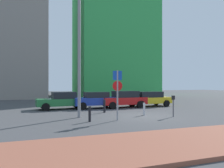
% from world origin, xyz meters
% --- Properties ---
extents(ground_plane, '(120.00, 120.00, 0.00)m').
position_xyz_m(ground_plane, '(0.00, 0.00, 0.00)').
color(ground_plane, '#424244').
extents(sidewalk_brick, '(40.00, 3.62, 0.14)m').
position_xyz_m(sidewalk_brick, '(0.00, -6.62, 0.07)').
color(sidewalk_brick, '#93513D').
rests_on(sidewalk_brick, ground).
extents(parked_car_green, '(4.43, 2.19, 1.51)m').
position_xyz_m(parked_car_green, '(-4.69, 6.13, 0.77)').
color(parked_car_green, '#237238').
rests_on(parked_car_green, ground).
extents(parked_car_blue, '(3.96, 1.95, 1.48)m').
position_xyz_m(parked_car_blue, '(-1.76, 5.85, 0.78)').
color(parked_car_blue, '#1E389E').
rests_on(parked_car_blue, ground).
extents(parked_car_red, '(4.37, 2.10, 1.56)m').
position_xyz_m(parked_car_red, '(0.91, 5.56, 0.80)').
color(parked_car_red, red).
rests_on(parked_car_red, ground).
extents(parked_car_yellow, '(4.37, 2.16, 1.46)m').
position_xyz_m(parked_car_yellow, '(3.64, 5.79, 0.77)').
color(parked_car_yellow, gold).
rests_on(parked_car_yellow, ground).
extents(parking_sign_post, '(0.60, 0.10, 3.00)m').
position_xyz_m(parking_sign_post, '(-2.25, -1.05, 1.89)').
color(parking_sign_post, gray).
rests_on(parking_sign_post, ground).
extents(parking_meter, '(0.18, 0.14, 1.42)m').
position_xyz_m(parking_meter, '(1.78, -0.92, 0.92)').
color(parking_meter, '#4C4C51').
rests_on(parking_meter, ground).
extents(street_lamp, '(0.70, 0.36, 8.14)m').
position_xyz_m(street_lamp, '(-4.21, 0.84, 4.71)').
color(street_lamp, gray).
rests_on(street_lamp, ground).
extents(traffic_bollard_near, '(0.17, 0.17, 0.98)m').
position_xyz_m(traffic_bollard_near, '(-1.90, 2.67, 0.49)').
color(traffic_bollard_near, black).
rests_on(traffic_bollard_near, ground).
extents(traffic_bollard_mid, '(0.15, 0.15, 0.89)m').
position_xyz_m(traffic_bollard_mid, '(-3.94, -0.99, 0.45)').
color(traffic_bollard_mid, black).
rests_on(traffic_bollard_mid, ground).
extents(traffic_bollard_far, '(0.15, 0.15, 0.86)m').
position_xyz_m(traffic_bollard_far, '(0.28, 0.35, 0.43)').
color(traffic_bollard_far, '#B7B7BC').
rests_on(traffic_bollard_far, ground).
extents(building_colorful_midrise, '(15.00, 12.80, 30.46)m').
position_xyz_m(building_colorful_midrise, '(8.11, 28.55, 15.23)').
color(building_colorful_midrise, green).
rests_on(building_colorful_midrise, ground).
extents(building_under_construction, '(14.45, 15.02, 22.89)m').
position_xyz_m(building_under_construction, '(-12.43, 27.26, 11.45)').
color(building_under_construction, gray).
rests_on(building_under_construction, ground).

